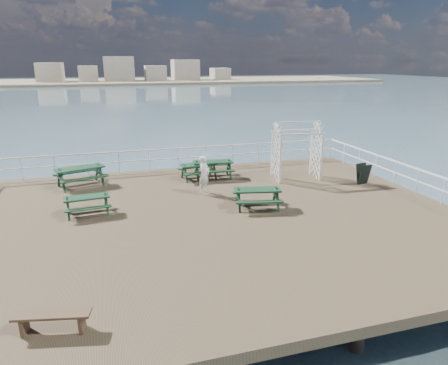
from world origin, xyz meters
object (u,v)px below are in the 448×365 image
at_px(picnic_table_d, 87,201).
at_px(flat_bench_near, 52,318).
at_px(picnic_table_a, 80,172).
at_px(picnic_table_e, 257,194).
at_px(picnic_table_c, 213,166).
at_px(picnic_table_b, 199,168).
at_px(person, 204,175).
at_px(trellis_arbor, 296,154).

height_order(picnic_table_d, flat_bench_near, picnic_table_d).
xyz_separation_m(picnic_table_a, picnic_table_e, (6.54, -4.75, -0.09)).
bearing_deg(picnic_table_d, flat_bench_near, -99.36).
bearing_deg(picnic_table_c, picnic_table_a, -176.53).
distance_m(picnic_table_c, picnic_table_d, 6.51).
relative_size(picnic_table_a, picnic_table_e, 1.23).
bearing_deg(picnic_table_d, picnic_table_b, 28.63).
relative_size(picnic_table_d, person, 1.04).
relative_size(picnic_table_a, picnic_table_b, 1.34).
relative_size(picnic_table_c, picnic_table_e, 1.02).
xyz_separation_m(picnic_table_d, picnic_table_e, (6.14, -1.10, 0.05)).
relative_size(picnic_table_b, trellis_arbor, 0.67).
height_order(picnic_table_b, picnic_table_c, picnic_table_c).
bearing_deg(picnic_table_a, trellis_arbor, -27.66).
height_order(picnic_table_c, picnic_table_d, picnic_table_c).
xyz_separation_m(picnic_table_a, trellis_arbor, (9.68, -1.58, 0.58)).
xyz_separation_m(picnic_table_b, picnic_table_e, (1.26, -4.40, 0.01)).
bearing_deg(picnic_table_b, person, -101.69).
bearing_deg(picnic_table_e, trellis_arbor, 56.82).
relative_size(picnic_table_a, picnic_table_d, 1.43).
height_order(picnic_table_c, picnic_table_e, picnic_table_c).
bearing_deg(picnic_table_a, person, -45.29).
xyz_separation_m(picnic_table_a, picnic_table_b, (5.28, -0.35, -0.10)).
bearing_deg(picnic_table_c, picnic_table_d, -142.68).
bearing_deg(picnic_table_c, trellis_arbor, -12.37).
bearing_deg(picnic_table_a, picnic_table_d, -102.18).
distance_m(trellis_arbor, person, 4.77).
relative_size(flat_bench_near, person, 0.98).
relative_size(picnic_table_b, picnic_table_e, 0.92).
relative_size(picnic_table_a, person, 1.50).
bearing_deg(flat_bench_near, picnic_table_b, 73.93).
height_order(picnic_table_e, person, person).
bearing_deg(trellis_arbor, picnic_table_b, 168.63).
bearing_deg(person, picnic_table_c, 22.91).
height_order(picnic_table_a, picnic_table_d, picnic_table_a).
height_order(picnic_table_b, trellis_arbor, trellis_arbor).
height_order(picnic_table_d, picnic_table_e, picnic_table_e).
distance_m(picnic_table_b, picnic_table_c, 0.71).
relative_size(picnic_table_a, picnic_table_c, 1.20).
xyz_separation_m(picnic_table_d, person, (4.63, 1.10, 0.32)).
relative_size(picnic_table_b, flat_bench_near, 1.14).
bearing_deg(person, picnic_table_e, -99.23).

